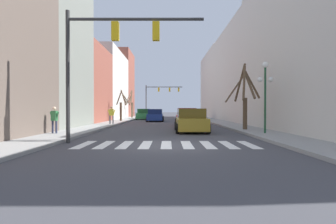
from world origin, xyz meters
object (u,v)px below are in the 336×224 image
Objects in this scene: pedestrian_on_right_sidewalk at (111,113)px; car_parked_left_far at (186,118)px; pedestrian_crossing_street at (53,118)px; car_parked_left_near at (190,114)px; traffic_signal_far at (159,93)px; street_tree_left_far at (131,105)px; traffic_signal_near at (106,47)px; car_parked_right_far at (143,115)px; street_tree_right_far at (244,97)px; street_lamp_right_corner at (264,83)px; car_at_intersection at (196,116)px; car_driving_away_lane at (154,116)px; car_parked_left_mid at (190,121)px; street_tree_left_near at (121,106)px.

car_parked_left_far is at bearing -13.11° from pedestrian_on_right_sidewalk.
pedestrian_on_right_sidewalk is at bearing -78.08° from pedestrian_crossing_street.
car_parked_left_near is at bearing -93.15° from pedestrian_crossing_street.
traffic_signal_far is at bearing 75.29° from pedestrian_on_right_sidewalk.
pedestrian_crossing_street is at bearing 137.32° from car_parked_left_far.
street_tree_left_far reaches higher than pedestrian_on_right_sidewalk.
traffic_signal_far is (0.99, 42.61, 0.55)m from traffic_signal_near.
car_parked_right_far is 23.14m from street_tree_right_far.
car_parked_left_near is 2.87× the size of pedestrian_on_right_sidewalk.
street_lamp_right_corner is 0.90× the size of street_tree_left_far.
car_at_intersection is at bearing 72.62° from traffic_signal_near.
traffic_signal_near is at bearing 167.27° from car_parked_left_near.
street_tree_left_far reaches higher than street_tree_right_far.
car_at_intersection is at bearing 179.39° from car_parked_left_near.
street_lamp_right_corner is 2.71× the size of pedestrian_crossing_street.
pedestrian_crossing_street is at bearing -166.36° from street_tree_right_far.
traffic_signal_far is 1.66× the size of car_driving_away_lane.
pedestrian_on_right_sidewalk is at bearing -96.93° from traffic_signal_far.
car_parked_left_mid is (-4.11, 2.67, -2.37)m from street_lamp_right_corner.
car_parked_left_far is at bearing -160.52° from car_parked_right_far.
street_tree_left_far reaches higher than car_at_intersection.
pedestrian_on_right_sidewalk is (-6.97, 6.91, 0.39)m from car_parked_left_mid.
car_parked_left_near is (7.22, 0.62, 0.01)m from car_parked_right_far.
car_parked_left_near reaches higher than car_parked_left_mid.
street_tree_right_far is (8.10, 6.17, -1.96)m from traffic_signal_near.
street_tree_left_far is (-4.50, 10.18, 1.55)m from car_driving_away_lane.
street_tree_left_near reaches higher than pedestrian_crossing_street.
street_tree_left_far is 1.00× the size of street_tree_right_far.
car_parked_left_near is 10.52m from street_tree_left_far.
car_parked_left_mid is 15.54m from street_tree_left_near.
street_tree_left_near reaches higher than car_parked_left_near.
car_parked_left_near reaches higher than car_driving_away_lane.
street_tree_right_far is (10.96, -13.58, 0.51)m from street_tree_left_near.
pedestrian_crossing_street is at bearing -93.43° from street_tree_left_near.
street_tree_left_far reaches higher than pedestrian_crossing_street.
street_lamp_right_corner is at bearing -175.07° from car_parked_left_near.
street_tree_left_far is at bearing 84.49° from pedestrian_on_right_sidewalk.
car_parked_left_far is 2.91× the size of pedestrian_crossing_street.
street_lamp_right_corner is 19.83m from car_driving_away_lane.
street_tree_left_near is (0.50, -12.08, -0.38)m from street_tree_left_far.
pedestrian_on_right_sidewalk is at bearing 149.34° from car_parked_left_near.
pedestrian_crossing_street is (-10.10, -16.71, 0.34)m from car_at_intersection.
traffic_signal_far is 36.95m from car_parked_left_mid.
street_lamp_right_corner is 12.48m from pedestrian_crossing_street.
street_lamp_right_corner is 14.78m from pedestrian_on_right_sidewalk.
car_parked_left_near is 1.04× the size of street_tree_right_far.
car_parked_left_mid is (-0.11, -6.25, -0.02)m from car_parked_left_far.
traffic_signal_near is 42.62m from traffic_signal_far.
pedestrian_crossing_street reaches higher than car_parked_right_far.
car_at_intersection is 11.32m from pedestrian_on_right_sidewalk.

